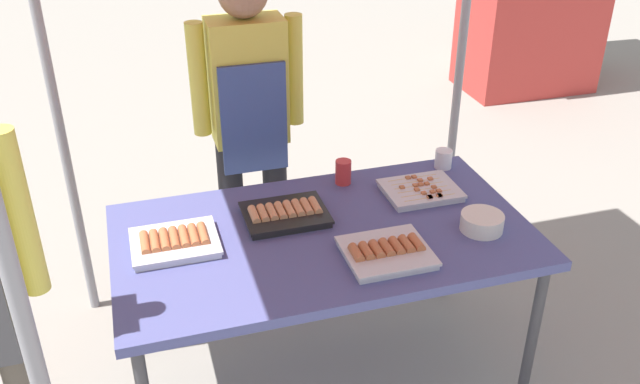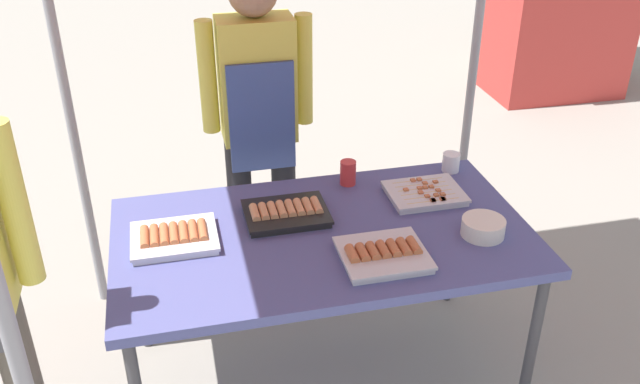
% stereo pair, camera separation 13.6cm
% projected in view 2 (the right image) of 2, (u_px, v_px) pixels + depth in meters
% --- Properties ---
extents(ground_plane, '(18.00, 18.00, 0.00)m').
position_uv_depth(ground_plane, '(323.00, 376.00, 3.03)').
color(ground_plane, gray).
extents(stall_table, '(1.60, 0.90, 0.75)m').
position_uv_depth(stall_table, '(323.00, 243.00, 2.69)').
color(stall_table, '#4C518C').
rests_on(stall_table, ground).
extents(tray_grilled_sausages, '(0.32, 0.27, 0.05)m').
position_uv_depth(tray_grilled_sausages, '(174.00, 237.00, 2.59)').
color(tray_grilled_sausages, silver).
rests_on(tray_grilled_sausages, stall_table).
extents(tray_meat_skewers, '(0.31, 0.25, 0.04)m').
position_uv_depth(tray_meat_skewers, '(425.00, 193.00, 2.89)').
color(tray_meat_skewers, silver).
rests_on(tray_meat_skewers, stall_table).
extents(tray_pork_links, '(0.33, 0.26, 0.05)m').
position_uv_depth(tray_pork_links, '(286.00, 213.00, 2.75)').
color(tray_pork_links, black).
rests_on(tray_pork_links, stall_table).
extents(tray_spring_rolls, '(0.31, 0.28, 0.06)m').
position_uv_depth(tray_spring_rolls, '(383.00, 254.00, 2.50)').
color(tray_spring_rolls, silver).
rests_on(tray_spring_rolls, stall_table).
extents(condiment_bowl, '(0.17, 0.17, 0.07)m').
position_uv_depth(condiment_bowl, '(483.00, 227.00, 2.63)').
color(condiment_bowl, silver).
rests_on(condiment_bowl, stall_table).
extents(drink_cup_near_edge, '(0.08, 0.08, 0.08)m').
position_uv_depth(drink_cup_near_edge, '(451.00, 162.00, 3.09)').
color(drink_cup_near_edge, white).
rests_on(drink_cup_near_edge, stall_table).
extents(drink_cup_by_wok, '(0.07, 0.07, 0.11)m').
position_uv_depth(drink_cup_by_wok, '(348.00, 173.00, 2.98)').
color(drink_cup_by_wok, red).
rests_on(drink_cup_by_wok, stall_table).
extents(vendor_woman, '(0.52, 0.23, 1.60)m').
position_uv_depth(vendor_woman, '(258.00, 110.00, 3.21)').
color(vendor_woman, black).
rests_on(vendor_woman, ground).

